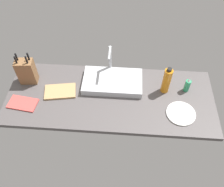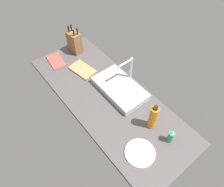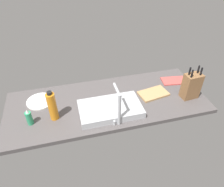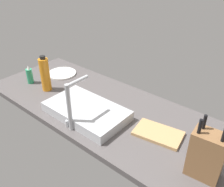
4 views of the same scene
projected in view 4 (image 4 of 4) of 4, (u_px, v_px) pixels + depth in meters
countertop_slab at (103, 108)px, 154.40cm from camera, size 167.54×65.82×3.50cm
sink_basin at (86, 111)px, 143.84cm from camera, size 48.93×28.45×5.85cm
faucet at (71, 102)px, 126.74cm from camera, size 5.50×15.43×28.05cm
knife_block at (207, 155)px, 101.49cm from camera, size 14.79×10.41×29.15cm
cutting_board at (158, 133)px, 129.47cm from camera, size 27.21×19.13×1.80cm
soap_bottle at (30, 75)px, 177.37cm from camera, size 4.53×4.53×13.82cm
water_bottle at (45, 74)px, 165.54cm from camera, size 6.55×6.55×25.38cm
dinner_plate at (62, 73)px, 192.47cm from camera, size 22.26×22.26×1.20cm
dish_towel at (218, 142)px, 123.89cm from camera, size 23.94×15.75×1.20cm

